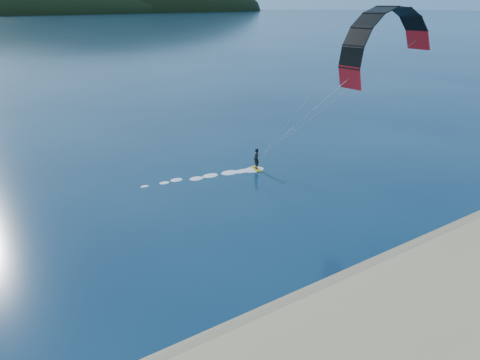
% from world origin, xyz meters
% --- Properties ---
extents(wet_sand, '(220.00, 2.50, 0.10)m').
position_xyz_m(wet_sand, '(0.00, 4.50, 0.05)').
color(wet_sand, '#80684A').
rests_on(wet_sand, ground).
extents(kitesurfer_near, '(23.45, 9.55, 13.91)m').
position_xyz_m(kitesurfer_near, '(21.13, 15.74, 9.23)').
color(kitesurfer_near, gold).
rests_on(kitesurfer_near, ground).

